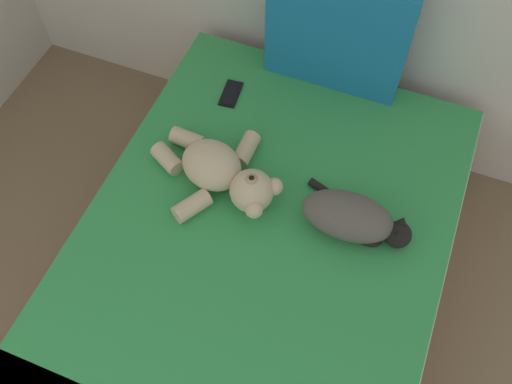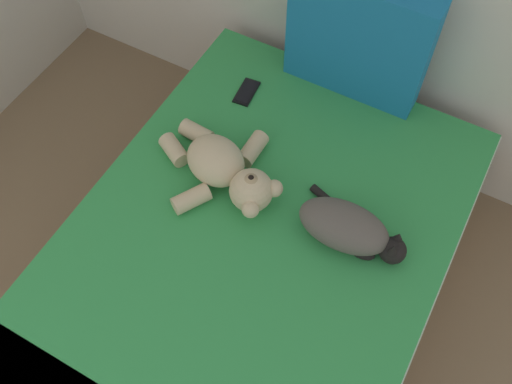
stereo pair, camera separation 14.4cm
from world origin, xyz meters
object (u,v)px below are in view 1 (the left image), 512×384
at_px(teddy_bear, 223,173).
at_px(patterned_cushion, 338,31).
at_px(cat, 353,218).
at_px(cell_phone, 231,94).
at_px(bed, 257,276).

bearing_deg(teddy_bear, patterned_cushion, 72.51).
height_order(cat, cell_phone, cat).
xyz_separation_m(bed, patterned_cushion, (-0.00, 0.89, 0.54)).
distance_m(bed, patterned_cushion, 1.04).
relative_size(cat, cell_phone, 2.76).
bearing_deg(cell_phone, bed, -59.64).
height_order(bed, teddy_bear, teddy_bear).
relative_size(teddy_bear, cell_phone, 3.61).
xyz_separation_m(bed, cell_phone, (-0.38, 0.64, 0.28)).
height_order(patterned_cushion, cat, patterned_cushion).
distance_m(bed, cat, 0.49).
height_order(bed, cell_phone, cell_phone).
height_order(bed, cat, cat).
bearing_deg(cat, cell_phone, 146.57).
bearing_deg(patterned_cushion, bed, -89.82).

